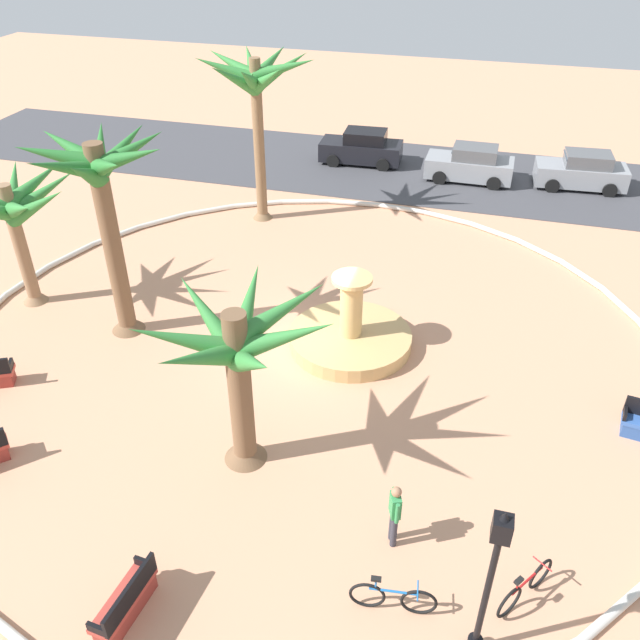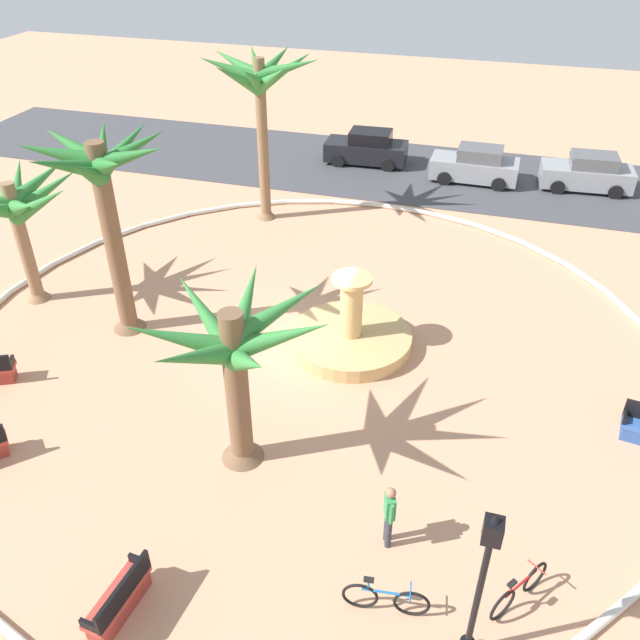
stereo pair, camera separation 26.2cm
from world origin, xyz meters
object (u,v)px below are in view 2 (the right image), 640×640
at_px(palm_tree_by_curb, 235,353).
at_px(bench_east, 119,600).
at_px(bicycle_by_lamppost, 519,590).
at_px(person_cyclist_helmet, 389,513).
at_px(palm_tree_near_fountain, 104,188).
at_px(palm_tree_mid_plaza, 260,87).
at_px(parked_car_leftmost, 367,148).
at_px(parked_car_second, 475,166).
at_px(fountain, 350,336).
at_px(bicycle_red_frame, 385,599).
at_px(palm_tree_far_side, 13,206).
at_px(lamppost, 482,577).
at_px(parked_car_third, 587,173).

relative_size(palm_tree_by_curb, bench_east, 2.77).
bearing_deg(bicycle_by_lamppost, person_cyclist_helmet, 166.62).
bearing_deg(palm_tree_near_fountain, palm_tree_mid_plaza, 81.89).
bearing_deg(bicycle_by_lamppost, parked_car_leftmost, 110.33).
bearing_deg(bicycle_by_lamppost, bench_east, -161.96).
bearing_deg(parked_car_second, palm_tree_near_fountain, -120.96).
relative_size(fountain, parked_car_leftmost, 0.92).
bearing_deg(palm_tree_mid_plaza, bicycle_red_frame, -62.27).
bearing_deg(parked_car_leftmost, palm_tree_near_fountain, -103.40).
xyz_separation_m(palm_tree_near_fountain, palm_tree_far_side, (-3.90, 0.68, -1.31)).
distance_m(palm_tree_far_side, lamppost, 17.48).
bearing_deg(bicycle_by_lamppost, parked_car_third, 84.91).
relative_size(palm_tree_near_fountain, bench_east, 3.86).
distance_m(fountain, palm_tree_near_fountain, 8.32).
xyz_separation_m(palm_tree_near_fountain, bicycle_red_frame, (9.81, -7.27, -4.36)).
relative_size(palm_tree_by_curb, palm_tree_far_side, 0.99).
distance_m(bench_east, bicycle_by_lamppost, 7.79).
height_order(parked_car_leftmost, parked_car_second, same).
distance_m(bicycle_by_lamppost, parked_car_leftmost, 24.17).
distance_m(person_cyclist_helmet, parked_car_third, 22.17).
distance_m(fountain, palm_tree_by_curb, 6.14).
distance_m(palm_tree_near_fountain, palm_tree_by_curb, 7.16).
distance_m(bench_east, lamppost, 6.92).
distance_m(palm_tree_mid_plaza, parked_car_leftmost, 9.04).
bearing_deg(lamppost, palm_tree_near_fountain, 146.30).
height_order(bench_east, parked_car_second, parked_car_second).
bearing_deg(palm_tree_far_side, parked_car_leftmost, 63.52).
height_order(person_cyclist_helmet, parked_car_third, person_cyclist_helmet).
relative_size(bench_east, lamppost, 0.43).
bearing_deg(palm_tree_by_curb, palm_tree_near_fountain, 143.26).
distance_m(bicycle_red_frame, parked_car_third, 23.66).
height_order(palm_tree_near_fountain, palm_tree_by_curb, palm_tree_near_fountain).
bearing_deg(bench_east, palm_tree_near_fountain, 119.11).
bearing_deg(bicycle_red_frame, fountain, 108.81).
bearing_deg(parked_car_third, bicycle_red_frame, -100.86).
bearing_deg(bicycle_red_frame, lamppost, -12.28).
bearing_deg(parked_car_third, palm_tree_mid_plaza, -151.69).
xyz_separation_m(lamppost, parked_car_third, (2.83, 23.59, -1.46)).
relative_size(fountain, palm_tree_by_curb, 0.82).
distance_m(palm_tree_far_side, bicycle_by_lamppost, 17.90).
bearing_deg(lamppost, palm_tree_by_curb, 149.44).
bearing_deg(palm_tree_near_fountain, bench_east, -60.89).
height_order(bench_east, lamppost, lamppost).
bearing_deg(fountain, person_cyclist_helmet, -69.28).
bearing_deg(palm_tree_mid_plaza, bench_east, -78.53).
bearing_deg(person_cyclist_helmet, fountain, 110.72).
distance_m(palm_tree_near_fountain, bicycle_red_frame, 12.97).
bearing_deg(palm_tree_mid_plaza, parked_car_third, 28.31).
bearing_deg(parked_car_leftmost, palm_tree_far_side, -116.48).
height_order(lamppost, bicycle_red_frame, lamppost).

